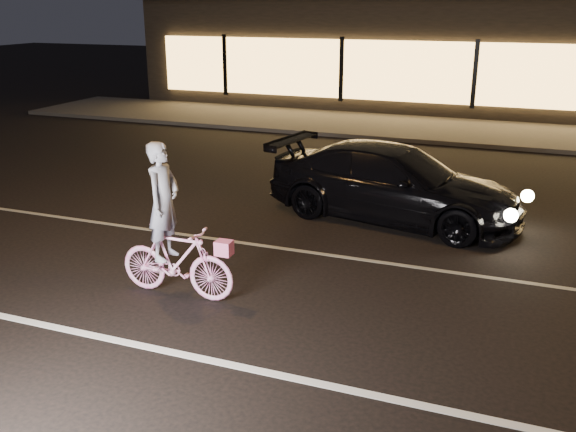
% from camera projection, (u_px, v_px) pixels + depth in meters
% --- Properties ---
extents(ground, '(90.00, 90.00, 0.00)m').
position_uv_depth(ground, '(347.00, 319.00, 8.13)').
color(ground, black).
rests_on(ground, ground).
extents(lane_stripe_near, '(60.00, 0.12, 0.01)m').
position_uv_depth(lane_stripe_near, '(308.00, 381.00, 6.80)').
color(lane_stripe_near, silver).
rests_on(lane_stripe_near, ground).
extents(lane_stripe_far, '(60.00, 0.10, 0.01)m').
position_uv_depth(lane_stripe_far, '(383.00, 262.00, 9.90)').
color(lane_stripe_far, gray).
rests_on(lane_stripe_far, ground).
extents(sidewalk, '(30.00, 4.00, 0.12)m').
position_uv_depth(sidewalk, '(464.00, 131.00, 19.62)').
color(sidewalk, '#383533').
rests_on(sidewalk, ground).
extents(storefront, '(25.40, 8.42, 4.20)m').
position_uv_depth(storefront, '(487.00, 49.00, 24.24)').
color(storefront, black).
rests_on(storefront, ground).
extents(cyclist, '(1.69, 0.58, 2.13)m').
position_uv_depth(cyclist, '(173.00, 243.00, 8.59)').
color(cyclist, '#FF46B4').
rests_on(cyclist, ground).
extents(sedan, '(4.93, 2.68, 1.36)m').
position_uv_depth(sedan, '(394.00, 183.00, 11.71)').
color(sedan, black).
rests_on(sedan, ground).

